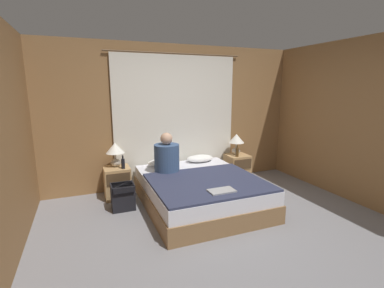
{
  "coord_description": "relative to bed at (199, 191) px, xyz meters",
  "views": [
    {
      "loc": [
        -1.59,
        -2.8,
        1.78
      ],
      "look_at": [
        0.0,
        1.16,
        0.89
      ],
      "focal_mm": 26.0,
      "sensor_mm": 36.0,
      "label": 1
    }
  ],
  "objects": [
    {
      "name": "pillow_left",
      "position": [
        -0.35,
        0.8,
        0.28
      ],
      "size": [
        0.5,
        0.3,
        0.12
      ],
      "color": "white",
      "rests_on": "bed"
    },
    {
      "name": "person_left_in_bed",
      "position": [
        -0.38,
        0.42,
        0.48
      ],
      "size": [
        0.4,
        0.4,
        0.64
      ],
      "color": "#38517A",
      "rests_on": "bed"
    },
    {
      "name": "beer_bottle_on_left_stand",
      "position": [
        -1.03,
        0.66,
        0.37
      ],
      "size": [
        0.06,
        0.06,
        0.22
      ],
      "color": "black",
      "rests_on": "nightstand_left"
    },
    {
      "name": "curtain_panel",
      "position": [
        0.0,
        1.04,
        0.95
      ],
      "size": [
        2.42,
        0.02,
        2.35
      ],
      "color": "silver",
      "rests_on": "ground_plane"
    },
    {
      "name": "laptop_on_bed",
      "position": [
        -0.0,
        -0.71,
        0.26
      ],
      "size": [
        0.34,
        0.2,
        0.02
      ],
      "color": "#9EA0A5",
      "rests_on": "blanket_on_bed"
    },
    {
      "name": "blanket_on_bed",
      "position": [
        0.0,
        -0.29,
        0.24
      ],
      "size": [
        1.55,
        1.34,
        0.03
      ],
      "color": "#2D334C",
      "rests_on": "bed"
    },
    {
      "name": "wall_right",
      "position": [
        2.32,
        -0.86,
        1.03
      ],
      "size": [
        0.06,
        4.0,
        2.5
      ],
      "color": "olive",
      "rests_on": "ground_plane"
    },
    {
      "name": "wall_back",
      "position": [
        0.0,
        1.11,
        1.03
      ],
      "size": [
        4.7,
        0.06,
        2.5
      ],
      "color": "olive",
      "rests_on": "ground_plane"
    },
    {
      "name": "beer_bottle_on_right_stand",
      "position": [
        1.04,
        0.66,
        0.37
      ],
      "size": [
        0.06,
        0.06,
        0.22
      ],
      "color": "#513819",
      "rests_on": "nightstand_right"
    },
    {
      "name": "bed",
      "position": [
        0.0,
        0.0,
        0.0
      ],
      "size": [
        1.61,
        1.98,
        0.44
      ],
      "color": "olive",
      "rests_on": "ground_plane"
    },
    {
      "name": "nightstand_left",
      "position": [
        -1.12,
        0.76,
        0.04
      ],
      "size": [
        0.4,
        0.4,
        0.51
      ],
      "color": "tan",
      "rests_on": "ground_plane"
    },
    {
      "name": "lamp_right",
      "position": [
        1.12,
        0.82,
        0.55
      ],
      "size": [
        0.29,
        0.29,
        0.39
      ],
      "color": "#B2A899",
      "rests_on": "nightstand_right"
    },
    {
      "name": "lamp_left",
      "position": [
        -1.12,
        0.82,
        0.55
      ],
      "size": [
        0.29,
        0.29,
        0.39
      ],
      "color": "#B2A899",
      "rests_on": "nightstand_left"
    },
    {
      "name": "ground_plane",
      "position": [
        0.0,
        -0.86,
        -0.22
      ],
      "size": [
        16.0,
        16.0,
        0.0
      ],
      "primitive_type": "plane",
      "color": "gray"
    },
    {
      "name": "nightstand_right",
      "position": [
        1.12,
        0.76,
        0.04
      ],
      "size": [
        0.4,
        0.4,
        0.51
      ],
      "color": "tan",
      "rests_on": "ground_plane"
    },
    {
      "name": "backpack_on_floor",
      "position": [
        -1.1,
        0.27,
        -0.0
      ],
      "size": [
        0.33,
        0.29,
        0.39
      ],
      "color": "black",
      "rests_on": "ground_plane"
    },
    {
      "name": "pillow_right",
      "position": [
        0.35,
        0.8,
        0.28
      ],
      "size": [
        0.5,
        0.3,
        0.12
      ],
      "color": "white",
      "rests_on": "bed"
    }
  ]
}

